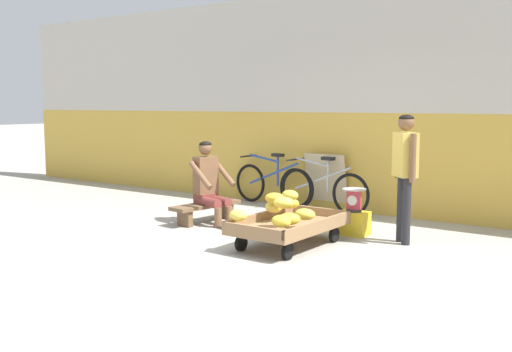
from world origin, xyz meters
The scene contains 12 objects.
ground_plane centered at (0.00, 0.00, 0.00)m, with size 80.00×80.00×0.00m, color #A39E93.
back_wall centered at (0.00, 3.25, 1.70)m, with size 16.00×0.30×3.39m.
banana_cart centered at (0.18, 0.63, 0.24)m, with size 0.87×1.46×0.36m.
banana_pile centered at (0.14, 0.51, 0.47)m, with size 0.86×1.24×0.26m.
low_bench centered at (-1.53, 1.15, 0.20)m, with size 0.44×1.13×0.27m.
vendor_seated centered at (-1.44, 1.13, 0.57)m, with size 0.73×0.57×1.14m.
plastic_crate centered at (0.52, 1.63, 0.15)m, with size 0.36×0.28×0.30m.
weighing_scale centered at (0.52, 1.63, 0.45)m, with size 0.30×0.30×0.29m.
bicycle_near_left centered at (-1.57, 2.89, 0.35)m, with size 1.65×0.48×0.86m.
bicycle_far_left centered at (-0.61, 2.82, 0.35)m, with size 1.66×0.48×0.86m.
sign_board centered at (-0.66, 3.04, 0.44)m, with size 0.70×0.21×0.88m.
customer_adult centered at (1.20, 1.56, 0.95)m, with size 0.37×0.37×1.53m.
Camera 1 is at (3.79, -5.09, 1.65)m, focal length 41.53 mm.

